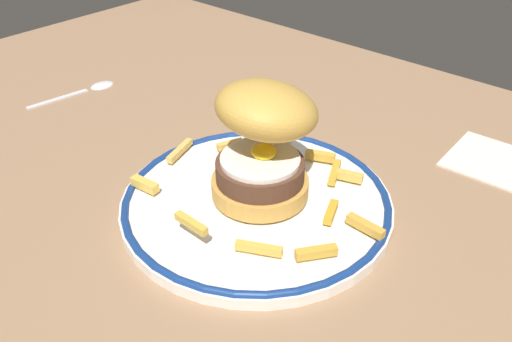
% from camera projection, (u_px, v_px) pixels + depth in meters
% --- Properties ---
extents(ground_plane, '(1.36, 0.98, 0.04)m').
position_uv_depth(ground_plane, '(236.00, 238.00, 0.55)').
color(ground_plane, '#936F50').
extents(dinner_plate, '(0.28, 0.28, 0.02)m').
position_uv_depth(dinner_plate, '(256.00, 201.00, 0.55)').
color(dinner_plate, white).
rests_on(dinner_plate, ground_plane).
extents(burger, '(0.13, 0.13, 0.12)m').
position_uv_depth(burger, '(263.00, 138.00, 0.53)').
color(burger, gold).
rests_on(burger, dinner_plate).
extents(fries_pile, '(0.26, 0.21, 0.02)m').
position_uv_depth(fries_pile, '(274.00, 187.00, 0.55)').
color(fries_pile, gold).
rests_on(fries_pile, dinner_plate).
extents(spoon, '(0.03, 0.13, 0.01)m').
position_uv_depth(spoon, '(93.00, 86.00, 0.79)').
color(spoon, silver).
rests_on(spoon, ground_plane).
extents(napkin, '(0.11, 0.10, 0.00)m').
position_uv_depth(napkin, '(495.00, 161.00, 0.63)').
color(napkin, silver).
rests_on(napkin, ground_plane).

